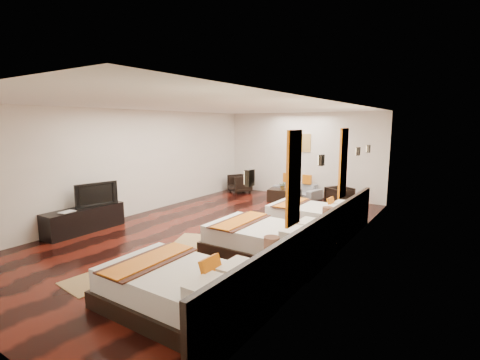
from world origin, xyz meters
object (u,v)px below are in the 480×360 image
Objects in this scene: figurine at (111,196)px; bed_near at (182,289)px; tv at (95,194)px; sofa at (297,190)px; tv_console at (84,220)px; armchair_right at (340,197)px; bed_far at (312,216)px; nightstand_b at (327,232)px; table_plant at (283,186)px; book at (63,212)px; coffee_table at (284,196)px; nightstand_a at (271,273)px; armchair_left at (240,184)px; bed_mid at (268,240)px.

bed_near is at bearing -26.11° from figurine.
tv is 6.38m from sofa.
armchair_right is (4.10, 5.57, 0.02)m from tv_console.
bed_far is 2.36m from armchair_right.
nightstand_b is 3.97m from table_plant.
nightstand_b is 5.15m from figurine.
tv is 0.80m from book.
bed_far is 5.11m from tv.
nightstand_b reaches higher than armchair_right.
sofa is 6.58× the size of table_plant.
tv_console is at bearing -115.40° from coffee_table.
bed_near is 4.48m from tv.
armchair_left is (-4.50, 6.02, 0.02)m from nightstand_a.
bed_far is 5.59m from book.
nightstand_b is at bearing 55.69° from bed_mid.
nightstand_a is at bearing 2.49° from book.
bed_mid is at bearing 120.61° from nightstand_a.
nightstand_b reaches higher than armchair_left.
nightstand_a is 0.52× the size of sofa.
nightstand_b is at bearing -136.43° from armchair_right.
bed_near is 7.67m from sofa.
armchair_right is at bearing 91.19° from bed_mid.
bed_far is (-0.00, 4.53, -0.03)m from bed_near.
armchair_right is at bearing 55.82° from book.
tv is 1.48× the size of armchair_right.
nightstand_a is 5.89m from armchair_right.
nightstand_a is 6.01m from coffee_table.
figurine is (-4.20, 2.06, 0.42)m from bed_near.
bed_near reaches higher than table_plant.
nightstand_b is (0.75, 3.42, -0.01)m from bed_near.
figurine is (-4.20, -0.26, 0.42)m from bed_mid.
bed_mid is at bearing -148.88° from armchair_right.
tv is at bearing 79.86° from tv_console.
armchair_left is (-3.76, 7.07, 0.03)m from bed_near.
armchair_left reaches higher than armchair_right.
tv_console is at bearing -177.12° from tv.
table_plant is at bearing 64.76° from tv_console.
tv is (-4.90, 0.54, 0.53)m from nightstand_a.
tv_console is at bearing 90.00° from book.
tv is at bearing -97.88° from sofa.
tv is 3.88× the size of table_plant.
table_plant is at bearing 66.64° from book.
armchair_right reaches higher than coffee_table.
nightstand_b is 5.80m from armchair_left.
figurine reaches higher than nightstand_a.
tv is at bearing 172.46° from armchair_right.
armchair_left is 1.08× the size of armchair_right.
book is 0.99× the size of figurine.
bed_near is 3.50m from nightstand_b.
bed_far is 2.64m from table_plant.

